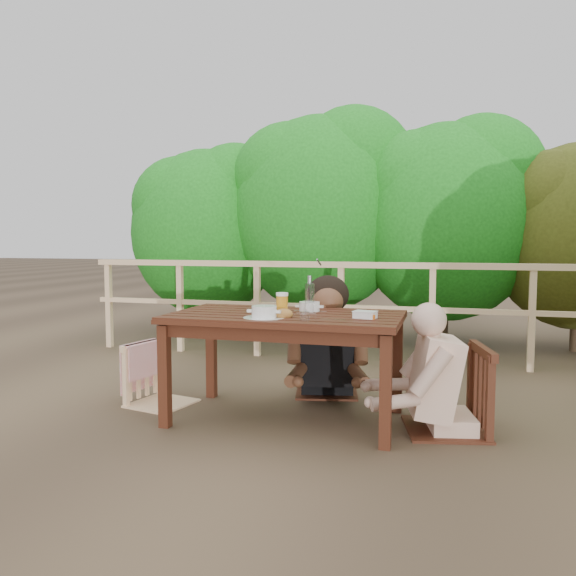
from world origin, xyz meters
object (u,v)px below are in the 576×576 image
(bread_roll, at_px, (284,314))
(beer_glass, at_px, (282,304))
(tumbler, at_px, (305,317))
(chair_right, at_px, (447,351))
(soup_near, at_px, (264,313))
(diner_right, at_px, (452,326))
(butter_tub, at_px, (365,316))
(chair_far, at_px, (327,333))
(woman, at_px, (328,303))
(chair_left, at_px, (161,348))
(bottle, at_px, (310,295))
(table, at_px, (286,368))
(soup_far, at_px, (309,308))

(bread_roll, relative_size, beer_glass, 0.76)
(beer_glass, relative_size, tumbler, 2.25)
(chair_right, relative_size, soup_near, 3.85)
(diner_right, xyz_separation_m, butter_tub, (-0.54, -0.14, 0.06))
(chair_far, distance_m, woman, 0.24)
(chair_left, xyz_separation_m, bread_roll, (1.03, -0.27, 0.32))
(chair_far, distance_m, bread_roll, 0.96)
(chair_far, relative_size, bottle, 3.60)
(tumbler, bearing_deg, bread_roll, 144.74)
(diner_right, bearing_deg, chair_left, 76.99)
(table, height_order, chair_far, chair_far)
(chair_far, distance_m, butter_tub, 0.95)
(soup_far, distance_m, bread_roll, 0.36)
(chair_far, xyz_separation_m, diner_right, (0.96, -0.67, 0.20))
(beer_glass, xyz_separation_m, butter_tub, (0.57, -0.05, -0.05))
(chair_right, distance_m, woman, 1.17)
(woman, bearing_deg, chair_left, 18.60)
(soup_near, height_order, butter_tub, soup_near)
(soup_near, bearing_deg, woman, 78.08)
(table, xyz_separation_m, bottle, (0.14, 0.08, 0.49))
(chair_left, relative_size, beer_glass, 5.42)
(bread_roll, relative_size, tumbler, 1.71)
(bread_roll, bearing_deg, woman, 84.52)
(table, xyz_separation_m, diner_right, (1.08, 0.06, 0.32))
(diner_right, distance_m, bottle, 0.95)
(table, height_order, chair_left, chair_left)
(chair_right, height_order, tumbler, chair_right)
(table, relative_size, bread_roll, 12.85)
(bread_roll, distance_m, butter_tub, 0.52)
(diner_right, relative_size, tumbler, 19.35)
(woman, bearing_deg, bottle, 79.31)
(woman, relative_size, bread_roll, 12.07)
(soup_near, distance_m, soup_far, 0.45)
(woman, relative_size, tumbler, 20.61)
(diner_right, height_order, soup_near, diner_right)
(tumbler, bearing_deg, chair_right, 23.33)
(soup_near, relative_size, butter_tub, 1.91)
(chair_far, distance_m, beer_glass, 0.84)
(soup_near, bearing_deg, bottle, 54.07)
(bottle, bearing_deg, soup_far, 104.72)
(chair_right, height_order, butter_tub, chair_right)
(table, relative_size, chair_far, 1.59)
(diner_right, height_order, soup_far, diner_right)
(chair_left, height_order, tumbler, chair_left)
(table, relative_size, soup_near, 5.72)
(bread_roll, bearing_deg, tumbler, -35.26)
(table, bearing_deg, bottle, 29.61)
(woman, bearing_deg, tumbler, 82.33)
(chair_right, distance_m, butter_tub, 0.57)
(bread_roll, height_order, butter_tub, bread_roll)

